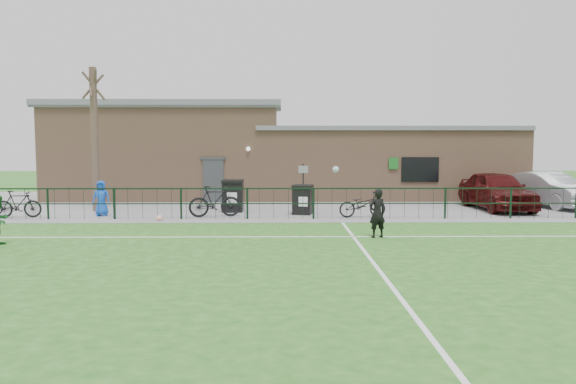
{
  "coord_description": "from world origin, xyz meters",
  "views": [
    {
      "loc": [
        -0.21,
        -13.06,
        2.88
      ],
      "look_at": [
        0.0,
        5.0,
        1.3
      ],
      "focal_mm": 35.0,
      "sensor_mm": 36.0,
      "label": 1
    }
  ],
  "objects_px": {
    "wheelie_bin_left": "(233,197)",
    "bicycle_d": "(215,201)",
    "bare_tree": "(95,140)",
    "wheelie_bin_right": "(303,201)",
    "car_maroon": "(497,190)",
    "bicycle_b": "(18,204)",
    "spectator_child": "(101,198)",
    "sign_post": "(303,188)",
    "ball_ground": "(160,218)",
    "car_silver": "(549,190)",
    "bicycle_e": "(362,205)"
  },
  "relations": [
    {
      "from": "car_silver",
      "to": "bicycle_b",
      "type": "distance_m",
      "value": 22.35
    },
    {
      "from": "wheelie_bin_left",
      "to": "bicycle_d",
      "type": "bearing_deg",
      "value": -107.44
    },
    {
      "from": "bicycle_b",
      "to": "spectator_child",
      "type": "distance_m",
      "value": 3.07
    },
    {
      "from": "bare_tree",
      "to": "bicycle_b",
      "type": "height_order",
      "value": "bare_tree"
    },
    {
      "from": "car_silver",
      "to": "bicycle_b",
      "type": "height_order",
      "value": "car_silver"
    },
    {
      "from": "spectator_child",
      "to": "ball_ground",
      "type": "xyz_separation_m",
      "value": [
        2.57,
        -1.38,
        -0.6
      ]
    },
    {
      "from": "car_silver",
      "to": "bicycle_e",
      "type": "relative_size",
      "value": 2.58
    },
    {
      "from": "bare_tree",
      "to": "wheelie_bin_right",
      "type": "height_order",
      "value": "bare_tree"
    },
    {
      "from": "car_silver",
      "to": "ball_ground",
      "type": "xyz_separation_m",
      "value": [
        -16.5,
        -4.28,
        -0.68
      ]
    },
    {
      "from": "wheelie_bin_right",
      "to": "car_maroon",
      "type": "distance_m",
      "value": 8.54
    },
    {
      "from": "sign_post",
      "to": "spectator_child",
      "type": "distance_m",
      "value": 8.13
    },
    {
      "from": "car_maroon",
      "to": "ball_ground",
      "type": "bearing_deg",
      "value": -169.11
    },
    {
      "from": "bicycle_b",
      "to": "bicycle_e",
      "type": "xyz_separation_m",
      "value": [
        13.23,
        -0.01,
        -0.04
      ]
    },
    {
      "from": "car_silver",
      "to": "spectator_child",
      "type": "height_order",
      "value": "car_silver"
    },
    {
      "from": "car_silver",
      "to": "ball_ground",
      "type": "height_order",
      "value": "car_silver"
    },
    {
      "from": "wheelie_bin_right",
      "to": "ball_ground",
      "type": "distance_m",
      "value": 5.7
    },
    {
      "from": "bicycle_b",
      "to": "ball_ground",
      "type": "xyz_separation_m",
      "value": [
        5.59,
        -0.87,
        -0.42
      ]
    },
    {
      "from": "sign_post",
      "to": "bicycle_b",
      "type": "height_order",
      "value": "sign_post"
    },
    {
      "from": "sign_post",
      "to": "bicycle_e",
      "type": "relative_size",
      "value": 1.09
    },
    {
      "from": "bare_tree",
      "to": "car_silver",
      "type": "relative_size",
      "value": 1.27
    },
    {
      "from": "car_silver",
      "to": "bicycle_e",
      "type": "distance_m",
      "value": 9.5
    },
    {
      "from": "sign_post",
      "to": "spectator_child",
      "type": "xyz_separation_m",
      "value": [
        -8.0,
        -1.41,
        -0.3
      ]
    },
    {
      "from": "bicycle_e",
      "to": "ball_ground",
      "type": "xyz_separation_m",
      "value": [
        -7.64,
        -0.86,
        -0.38
      ]
    },
    {
      "from": "sign_post",
      "to": "car_silver",
      "type": "distance_m",
      "value": 11.17
    },
    {
      "from": "sign_post",
      "to": "car_silver",
      "type": "xyz_separation_m",
      "value": [
        11.07,
        1.49,
        -0.22
      ]
    },
    {
      "from": "bicycle_d",
      "to": "bare_tree",
      "type": "bearing_deg",
      "value": 56.69
    },
    {
      "from": "car_maroon",
      "to": "bicycle_b",
      "type": "relative_size",
      "value": 2.8
    },
    {
      "from": "wheelie_bin_right",
      "to": "ball_ground",
      "type": "xyz_separation_m",
      "value": [
        -5.37,
        -1.85,
        -0.45
      ]
    },
    {
      "from": "bicycle_e",
      "to": "wheelie_bin_right",
      "type": "bearing_deg",
      "value": 58.58
    },
    {
      "from": "bare_tree",
      "to": "bicycle_d",
      "type": "relative_size",
      "value": 2.98
    },
    {
      "from": "wheelie_bin_left",
      "to": "bicycle_d",
      "type": "xyz_separation_m",
      "value": [
        -0.56,
        -1.72,
        -0.02
      ]
    },
    {
      "from": "spectator_child",
      "to": "sign_post",
      "type": "bearing_deg",
      "value": 7.0
    },
    {
      "from": "wheelie_bin_right",
      "to": "car_maroon",
      "type": "xyz_separation_m",
      "value": [
        8.41,
        1.46,
        0.28
      ]
    },
    {
      "from": "wheelie_bin_right",
      "to": "spectator_child",
      "type": "distance_m",
      "value": 7.96
    },
    {
      "from": "bare_tree",
      "to": "car_maroon",
      "type": "xyz_separation_m",
      "value": [
        17.06,
        0.37,
        -2.15
      ]
    },
    {
      "from": "wheelie_bin_right",
      "to": "car_silver",
      "type": "xyz_separation_m",
      "value": [
        11.13,
        2.44,
        0.23
      ]
    },
    {
      "from": "bicycle_d",
      "to": "spectator_child",
      "type": "height_order",
      "value": "spectator_child"
    },
    {
      "from": "car_maroon",
      "to": "bicycle_d",
      "type": "distance_m",
      "value": 12.07
    },
    {
      "from": "bicycle_b",
      "to": "bicycle_e",
      "type": "height_order",
      "value": "bicycle_b"
    },
    {
      "from": "bicycle_b",
      "to": "bare_tree",
      "type": "bearing_deg",
      "value": -53.89
    },
    {
      "from": "sign_post",
      "to": "bicycle_d",
      "type": "bearing_deg",
      "value": -153.21
    },
    {
      "from": "sign_post",
      "to": "ball_ground",
      "type": "distance_m",
      "value": 6.17
    },
    {
      "from": "sign_post",
      "to": "spectator_child",
      "type": "height_order",
      "value": "sign_post"
    },
    {
      "from": "car_silver",
      "to": "ball_ground",
      "type": "bearing_deg",
      "value": 178.94
    },
    {
      "from": "car_silver",
      "to": "bicycle_b",
      "type": "xyz_separation_m",
      "value": [
        -22.09,
        -3.41,
        -0.26
      ]
    },
    {
      "from": "bicycle_e",
      "to": "wheelie_bin_left",
      "type": "bearing_deg",
      "value": 61.99
    },
    {
      "from": "bicycle_d",
      "to": "spectator_child",
      "type": "bearing_deg",
      "value": 72.32
    },
    {
      "from": "car_silver",
      "to": "spectator_child",
      "type": "bearing_deg",
      "value": 173.03
    },
    {
      "from": "bare_tree",
      "to": "ball_ground",
      "type": "xyz_separation_m",
      "value": [
        3.28,
        -2.94,
        -2.88
      ]
    },
    {
      "from": "bare_tree",
      "to": "sign_post",
      "type": "xyz_separation_m",
      "value": [
        8.7,
        -0.15,
        -1.98
      ]
    }
  ]
}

